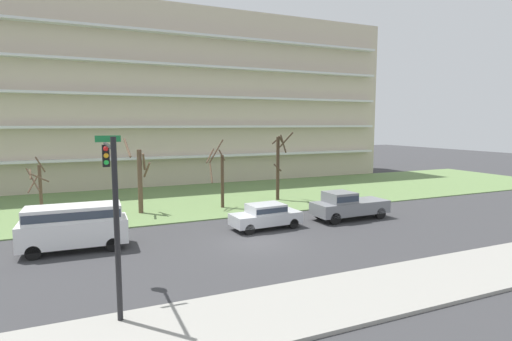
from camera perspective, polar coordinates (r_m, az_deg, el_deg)
ground at (r=22.72m, az=0.13°, el=-10.12°), size 160.00×160.00×0.00m
sidewalk_curb_near at (r=16.15m, az=12.22°, el=-17.14°), size 80.00×4.00×0.15m
grass_lawn_strip at (r=35.62m, az=-9.03°, el=-3.98°), size 80.00×16.00×0.08m
apartment_building at (r=48.33m, az=-13.38°, el=9.78°), size 52.74×12.04×18.72m
tree_far_left at (r=29.84m, az=-28.25°, el=-2.44°), size 1.39×1.57×4.46m
tree_left at (r=30.34m, az=-16.09°, el=-1.01°), size 1.73×1.73×5.51m
tree_center at (r=31.24m, az=-5.09°, el=-0.77°), size 1.81×2.07×5.32m
tree_right at (r=34.28m, az=3.22°, el=0.90°), size 1.61×1.88×5.85m
pickup_gray_near_left at (r=28.46m, az=12.76°, el=-4.74°), size 5.43×2.09×1.95m
van_white_center_left at (r=22.99m, az=-24.29°, el=-6.91°), size 5.26×2.15×2.36m
sedan_silver_center_right at (r=25.38m, az=1.40°, el=-6.29°), size 4.50×2.06×1.57m
traffic_signal_mast at (r=15.04m, az=-19.67°, el=-2.83°), size 0.90×4.57×6.14m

